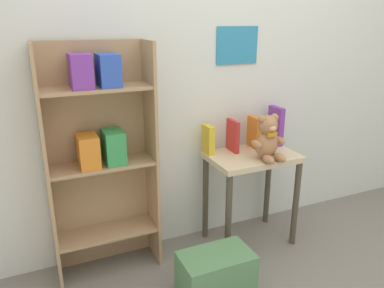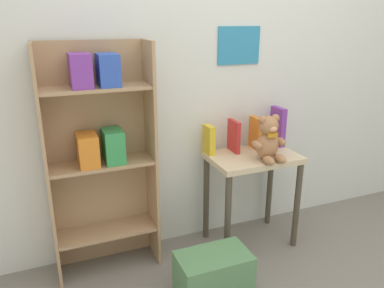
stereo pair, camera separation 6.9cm
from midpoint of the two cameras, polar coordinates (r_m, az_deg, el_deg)
name	(u,v)px [view 1 (the left image)]	position (r m, az deg, el deg)	size (l,w,h in m)	color
wall_back	(221,54)	(2.48, 3.62, 13.46)	(4.80, 0.07, 2.50)	silver
bookshelf_side	(100,149)	(2.20, -14.75, -0.72)	(0.61, 0.24, 1.36)	tan
display_table	(251,172)	(2.49, 8.26, -4.20)	(0.57, 0.38, 0.64)	beige
teddy_bear	(268,139)	(2.34, 10.67, 0.74)	(0.22, 0.20, 0.28)	#A8754C
book_standing_yellow	(208,140)	(2.41, 1.67, 0.66)	(0.04, 0.11, 0.19)	gold
book_standing_red	(233,136)	(2.46, 5.44, 1.28)	(0.02, 0.15, 0.21)	red
book_standing_orange	(254,132)	(2.56, 8.68, 1.80)	(0.04, 0.13, 0.21)	orange
book_standing_purple	(276,126)	(2.64, 11.90, 2.74)	(0.04, 0.14, 0.26)	purple
storage_bin	(216,274)	(2.19, 2.70, -19.24)	(0.40, 0.24, 0.26)	#568956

